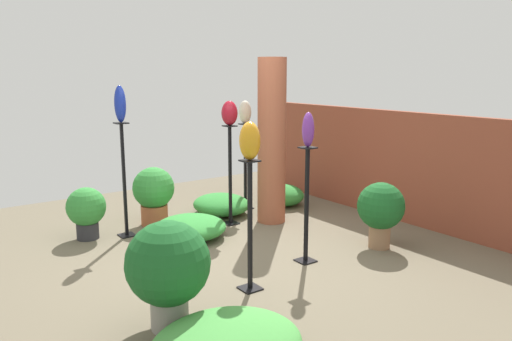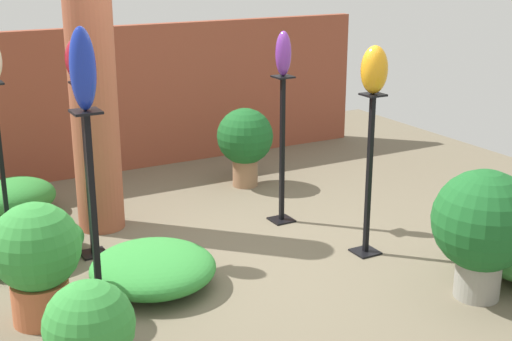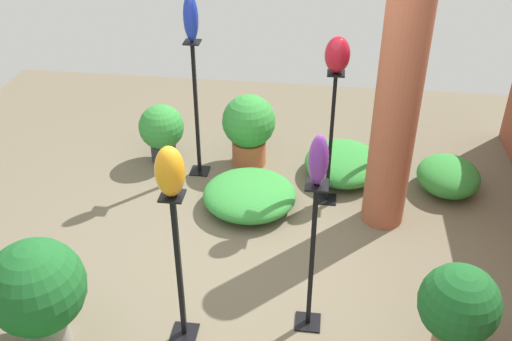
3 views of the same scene
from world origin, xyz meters
The scene contains 20 objects.
ground_plane centered at (0.00, 0.00, 0.00)m, with size 8.00×8.00×0.00m, color #6B604C.
brick_wall_back centered at (0.00, 2.77, 0.79)m, with size 5.60×0.12×1.59m, color brown.
brick_pillar centered at (-0.92, 1.20, 1.17)m, with size 0.40×0.40×2.34m, color #9E5138.
pedestal_ivory centered at (-1.71, 1.29, 0.62)m, with size 0.20×0.20×1.35m.
pedestal_amber centered at (0.78, -0.39, 0.61)m, with size 0.20×0.20×1.31m.
pedestal_violet centered at (0.55, 0.56, 0.61)m, with size 0.20×0.20×1.33m.
pedestal_cobalt centered at (-1.53, -0.75, 0.70)m, with size 0.20×0.20×1.51m.
pedestal_ruby centered at (-1.17, 0.65, 0.65)m, with size 0.20×0.20×1.41m.
art_vase_ivory centered at (-1.71, 1.29, 1.53)m, with size 0.18×0.20×0.35m, color beige.
art_vase_amber centered at (0.78, -0.39, 1.50)m, with size 0.21×0.20×0.37m, color orange.
art_vase_violet centered at (0.55, 0.56, 1.52)m, with size 0.14×0.13×0.38m, color #6B2D8C.
art_vase_cobalt centered at (-1.53, -0.75, 1.74)m, with size 0.15×0.15×0.47m, color #192D9E.
art_vase_ruby centered at (-1.17, 0.65, 1.58)m, with size 0.21×0.23×0.34m, color maroon.
potted_plant_front_right centered at (1.00, -1.39, 0.55)m, with size 0.72×0.72×0.94m.
potted_plant_mid_right centered at (-1.72, -1.21, 0.39)m, with size 0.50×0.50×0.68m.
potted_plant_front_left centered at (-1.78, -0.24, 0.47)m, with size 0.59×0.59×0.83m.
potted_plant_walkway_edge centered at (0.74, 1.60, 0.50)m, with size 0.58×0.58×0.82m.
foliage_bed_west centered at (-1.52, 1.90, 0.17)m, with size 0.73×0.65×0.34m, color #338C38.
foliage_bed_center centered at (-1.67, 0.81, 0.15)m, with size 0.93×0.83×0.30m, color #338C38.
foliage_bed_rear centered at (-0.95, -0.12, 0.15)m, with size 0.92×0.94×0.29m, color #338C38.
Camera 1 is at (4.59, -3.09, 2.14)m, focal length 35.00 mm.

